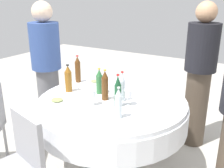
# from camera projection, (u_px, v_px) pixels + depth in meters

# --- Properties ---
(ground_plane) EXTENTS (10.00, 10.00, 0.00)m
(ground_plane) POSITION_uv_depth(u_px,v_px,m) (112.00, 164.00, 2.75)
(ground_plane) COLOR #B7B2A8
(dining_table) EXTENTS (1.45, 1.45, 0.74)m
(dining_table) POSITION_uv_depth(u_px,v_px,m) (112.00, 113.00, 2.56)
(dining_table) COLOR white
(dining_table) RESTS_ON ground_plane
(bottle_clear_north) EXTENTS (0.06, 0.06, 0.29)m
(bottle_clear_north) POSITION_uv_depth(u_px,v_px,m) (122.00, 87.00, 2.43)
(bottle_clear_north) COLOR silver
(bottle_clear_north) RESTS_ON dining_table
(bottle_dark_green_east) EXTENTS (0.06, 0.06, 0.30)m
(bottle_dark_green_east) POSITION_uv_depth(u_px,v_px,m) (118.00, 92.00, 2.30)
(bottle_dark_green_east) COLOR #194728
(bottle_dark_green_east) RESTS_ON dining_table
(bottle_green_west) EXTENTS (0.06, 0.06, 0.26)m
(bottle_green_west) POSITION_uv_depth(u_px,v_px,m) (99.00, 82.00, 2.61)
(bottle_green_west) COLOR #2D6B38
(bottle_green_west) RESTS_ON dining_table
(bottle_amber_far) EXTENTS (0.07, 0.07, 0.29)m
(bottle_amber_far) POSITION_uv_depth(u_px,v_px,m) (68.00, 79.00, 2.66)
(bottle_amber_far) COLOR #8C5619
(bottle_amber_far) RESTS_ON dining_table
(bottle_brown_right) EXTENTS (0.07, 0.07, 0.30)m
(bottle_brown_right) POSITION_uv_depth(u_px,v_px,m) (105.00, 86.00, 2.45)
(bottle_brown_right) COLOR #593314
(bottle_brown_right) RESTS_ON dining_table
(bottle_brown_front) EXTENTS (0.06, 0.06, 0.31)m
(bottle_brown_front) POSITION_uv_depth(u_px,v_px,m) (78.00, 70.00, 2.94)
(bottle_brown_front) COLOR #593314
(bottle_brown_front) RESTS_ON dining_table
(bottle_clear_rear) EXTENTS (0.06, 0.06, 0.26)m
(bottle_clear_rear) POSITION_uv_depth(u_px,v_px,m) (118.00, 104.00, 2.09)
(bottle_clear_rear) COLOR silver
(bottle_clear_rear) RESTS_ON dining_table
(wine_glass_far) EXTENTS (0.07, 0.07, 0.15)m
(wine_glass_far) POSITION_uv_depth(u_px,v_px,m) (128.00, 94.00, 2.33)
(wine_glass_far) COLOR white
(wine_glass_far) RESTS_ON dining_table
(wine_glass_right) EXTENTS (0.06, 0.06, 0.15)m
(wine_glass_right) POSITION_uv_depth(u_px,v_px,m) (92.00, 94.00, 2.34)
(wine_glass_right) COLOR white
(wine_glass_right) RESTS_ON dining_table
(plate_outer) EXTENTS (0.23, 0.23, 0.04)m
(plate_outer) POSITION_uv_depth(u_px,v_px,m) (95.00, 82.00, 2.94)
(plate_outer) COLOR white
(plate_outer) RESTS_ON dining_table
(plate_mid) EXTENTS (0.25, 0.25, 0.04)m
(plate_mid) POSITION_uv_depth(u_px,v_px,m) (57.00, 101.00, 2.42)
(plate_mid) COLOR white
(plate_mid) RESTS_ON dining_table
(knife_east) EXTENTS (0.05, 0.18, 0.00)m
(knife_east) POSITION_uv_depth(u_px,v_px,m) (157.00, 110.00, 2.27)
(knife_east) COLOR silver
(knife_east) RESTS_ON dining_table
(fork_west) EXTENTS (0.07, 0.18, 0.00)m
(fork_west) POSITION_uv_depth(u_px,v_px,m) (127.00, 87.00, 2.82)
(fork_west) COLOR silver
(fork_west) RESTS_ON dining_table
(person_north) EXTENTS (0.34, 0.34, 1.63)m
(person_north) POSITION_uv_depth(u_px,v_px,m) (199.00, 74.00, 2.89)
(person_north) COLOR #4C3F33
(person_north) RESTS_ON ground_plane
(person_west) EXTENTS (0.34, 0.34, 1.62)m
(person_west) POSITION_uv_depth(u_px,v_px,m) (47.00, 69.00, 3.07)
(person_west) COLOR slate
(person_west) RESTS_ON ground_plane
(chair_front) EXTENTS (0.49, 0.49, 0.87)m
(chair_front) POSITION_uv_depth(u_px,v_px,m) (17.00, 162.00, 1.93)
(chair_front) COLOR #99999E
(chair_front) RESTS_ON ground_plane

